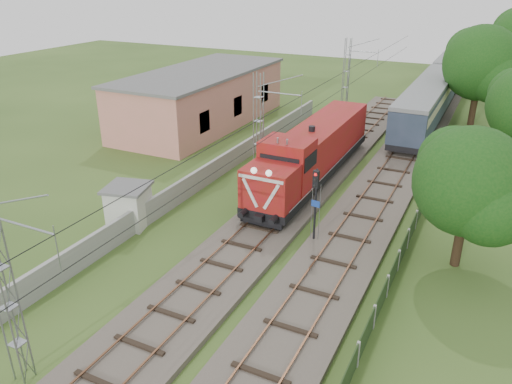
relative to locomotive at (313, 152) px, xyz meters
The scene contains 13 objects.
ground 14.83m from the locomotive, 90.00° to the right, with size 140.00×140.00×0.00m, color #34501E.
track_main 7.93m from the locomotive, 90.00° to the right, with size 4.20×70.00×0.45m.
track_side 7.61m from the locomotive, 46.93° to the left, with size 4.20×80.00×0.45m.
catenary 4.34m from the locomotive, 138.03° to the right, with size 3.31×70.00×8.00m.
boundary_wall 7.18m from the locomotive, 157.81° to the right, with size 0.25×40.00×1.50m, color #9E9E99.
station_building 17.68m from the locomotive, 148.06° to the left, with size 8.40×20.40×5.22m.
fence 14.23m from the locomotive, 55.53° to the right, with size 0.12×32.00×1.20m.
locomotive is the anchor object (origin of this frame).
coach_rake 41.78m from the locomotive, 83.13° to the left, with size 3.07×68.41×3.55m.
signal_post 9.11m from the locomotive, 69.21° to the right, with size 0.49×0.38×4.45m.
relay_hut 13.40m from the locomotive, 123.63° to the right, with size 2.95×2.95×2.51m.
tree_a 13.09m from the locomotive, 34.41° to the right, with size 5.68×5.41×7.37m.
tree_c 22.69m from the locomotive, 65.95° to the left, with size 7.36×7.01×9.54m.
Camera 1 is at (11.06, -16.99, 13.94)m, focal length 35.00 mm.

